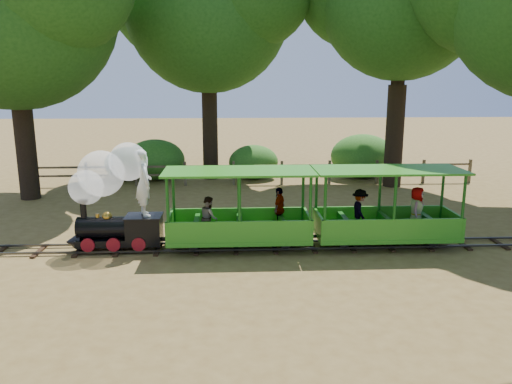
{
  "coord_description": "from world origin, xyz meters",
  "views": [
    {
      "loc": [
        -1.1,
        -12.3,
        4.29
      ],
      "look_at": [
        -0.45,
        0.5,
        1.39
      ],
      "focal_mm": 35.0,
      "sensor_mm": 36.0,
      "label": 1
    }
  ],
  "objects_px": {
    "locomotive": "(112,189)",
    "carriage_front": "(240,219)",
    "carriage_rear": "(385,217)",
    "fence": "(258,171)"
  },
  "relations": [
    {
      "from": "locomotive",
      "to": "carriage_front",
      "type": "xyz_separation_m",
      "value": [
        3.22,
        -0.06,
        -0.81
      ]
    },
    {
      "from": "carriage_rear",
      "to": "fence",
      "type": "height_order",
      "value": "carriage_rear"
    },
    {
      "from": "locomotive",
      "to": "carriage_front",
      "type": "distance_m",
      "value": 3.33
    },
    {
      "from": "locomotive",
      "to": "fence",
      "type": "relative_size",
      "value": 0.16
    },
    {
      "from": "carriage_front",
      "to": "carriage_rear",
      "type": "height_order",
      "value": "same"
    },
    {
      "from": "locomotive",
      "to": "carriage_front",
      "type": "relative_size",
      "value": 0.75
    },
    {
      "from": "locomotive",
      "to": "fence",
      "type": "xyz_separation_m",
      "value": [
        4.1,
        7.93,
        -1.02
      ]
    },
    {
      "from": "carriage_front",
      "to": "fence",
      "type": "distance_m",
      "value": 8.04
    },
    {
      "from": "fence",
      "to": "carriage_front",
      "type": "bearing_deg",
      "value": -96.26
    },
    {
      "from": "locomotive",
      "to": "fence",
      "type": "distance_m",
      "value": 8.99
    }
  ]
}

